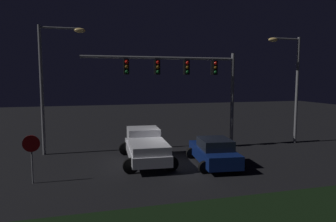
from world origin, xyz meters
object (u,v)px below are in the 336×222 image
street_lamp_left (51,74)px  street_lamp_right (291,77)px  traffic_signal_gantry (187,75)px  stop_sign (31,150)px  pickup_truck (145,145)px  car_sedan (214,152)px

street_lamp_left → street_lamp_right: 16.54m
traffic_signal_gantry → street_lamp_left: 8.62m
street_lamp_left → traffic_signal_gantry: bearing=-5.8°
traffic_signal_gantry → stop_sign: bearing=-152.2°
pickup_truck → stop_sign: size_ratio=2.47×
car_sedan → street_lamp_right: bearing=-56.5°
street_lamp_left → street_lamp_right: street_lamp_left is taller
street_lamp_left → stop_sign: street_lamp_left is taller
pickup_truck → street_lamp_left: 7.43m
pickup_truck → stop_sign: 6.16m
stop_sign → car_sedan: bearing=3.8°
street_lamp_left → stop_sign: size_ratio=3.59×
street_lamp_left → car_sedan: bearing=-29.7°
car_sedan → street_lamp_left: (-8.77, 5.01, 4.34)m
car_sedan → street_lamp_left: street_lamp_left is taller
street_lamp_right → street_lamp_left: bearing=176.2°
car_sedan → street_lamp_right: size_ratio=0.59×
traffic_signal_gantry → street_lamp_right: bearing=-1.5°
pickup_truck → street_lamp_right: street_lamp_right is taller
street_lamp_right → traffic_signal_gantry: bearing=178.5°
street_lamp_right → pickup_truck: bearing=-168.8°
traffic_signal_gantry → stop_sign: traffic_signal_gantry is taller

